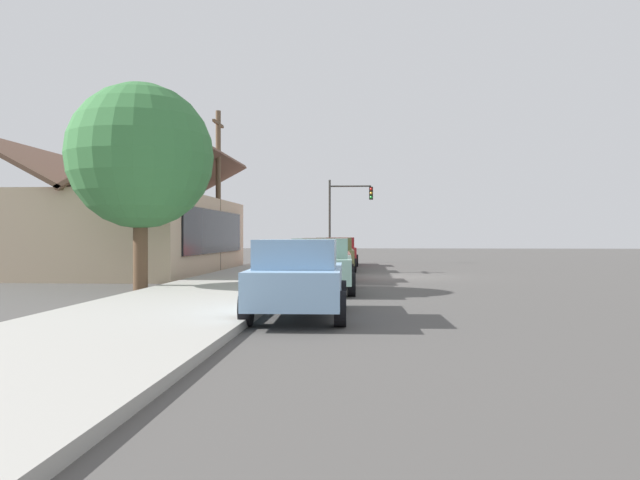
# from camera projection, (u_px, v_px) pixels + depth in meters

# --- Properties ---
(ground_plane) EXTENTS (120.00, 120.00, 0.00)m
(ground_plane) POSITION_uv_depth(u_px,v_px,m) (399.00, 277.00, 25.68)
(ground_plane) COLOR #4C4947
(sidewalk_curb) EXTENTS (60.00, 4.20, 0.16)m
(sidewalk_curb) POSITION_uv_depth(u_px,v_px,m) (263.00, 274.00, 26.09)
(sidewalk_curb) COLOR #A3A099
(sidewalk_curb) RESTS_ON ground
(car_skyblue) EXTENTS (4.40, 2.05, 1.59)m
(car_skyblue) POSITION_uv_depth(u_px,v_px,m) (298.00, 278.00, 12.73)
(car_skyblue) COLOR #8CB7E0
(car_skyblue) RESTS_ON ground
(car_seafoam) EXTENTS (4.50, 2.07, 1.59)m
(car_seafoam) POSITION_uv_depth(u_px,v_px,m) (322.00, 265.00, 18.56)
(car_seafoam) COLOR #9ED1BC
(car_seafoam) RESTS_ON ground
(car_coral) EXTENTS (4.67, 2.21, 1.59)m
(car_coral) POSITION_uv_depth(u_px,v_px,m) (326.00, 258.00, 23.96)
(car_coral) COLOR #EA8C75
(car_coral) RESTS_ON ground
(car_olive) EXTENTS (4.90, 2.19, 1.59)m
(car_olive) POSITION_uv_depth(u_px,v_px,m) (334.00, 254.00, 29.78)
(car_olive) COLOR olive
(car_olive) RESTS_ON ground
(car_cherry) EXTENTS (4.86, 2.12, 1.59)m
(car_cherry) POSITION_uv_depth(u_px,v_px,m) (340.00, 251.00, 35.59)
(car_cherry) COLOR red
(car_cherry) RESTS_ON ground
(storefront_building) EXTENTS (13.59, 8.11, 5.59)m
(storefront_building) POSITION_uv_depth(u_px,v_px,m) (131.00, 232.00, 28.44)
(storefront_building) COLOR #CCB293
(storefront_building) RESTS_ON ground
(shade_tree) EXTENTS (4.43, 4.43, 6.32)m
(shade_tree) POSITION_uv_depth(u_px,v_px,m) (140.00, 157.00, 19.14)
(shade_tree) COLOR brown
(shade_tree) RESTS_ON ground
(traffic_light_main) EXTENTS (0.37, 2.79, 5.20)m
(traffic_light_main) POSITION_uv_depth(u_px,v_px,m) (346.00, 207.00, 39.36)
(traffic_light_main) COLOR #383833
(traffic_light_main) RESTS_ON ground
(utility_pole_wooden) EXTENTS (1.80, 0.24, 7.50)m
(utility_pole_wooden) POSITION_uv_depth(u_px,v_px,m) (218.00, 187.00, 29.21)
(utility_pole_wooden) COLOR brown
(utility_pole_wooden) RESTS_ON ground
(fire_hydrant_red) EXTENTS (0.22, 0.22, 0.71)m
(fire_hydrant_red) POSITION_uv_depth(u_px,v_px,m) (307.00, 260.00, 30.36)
(fire_hydrant_red) COLOR red
(fire_hydrant_red) RESTS_ON sidewalk_curb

